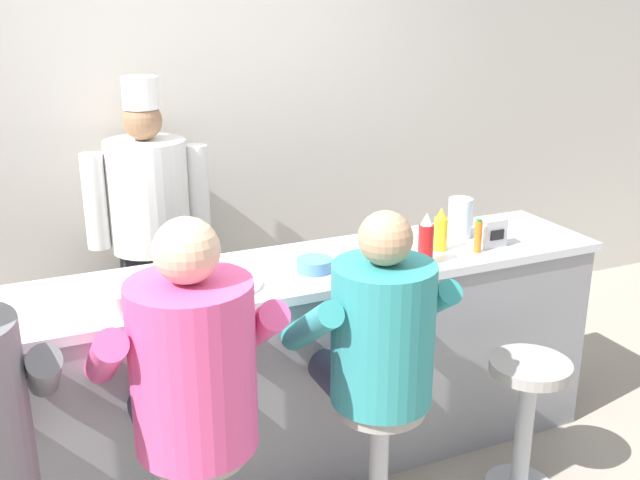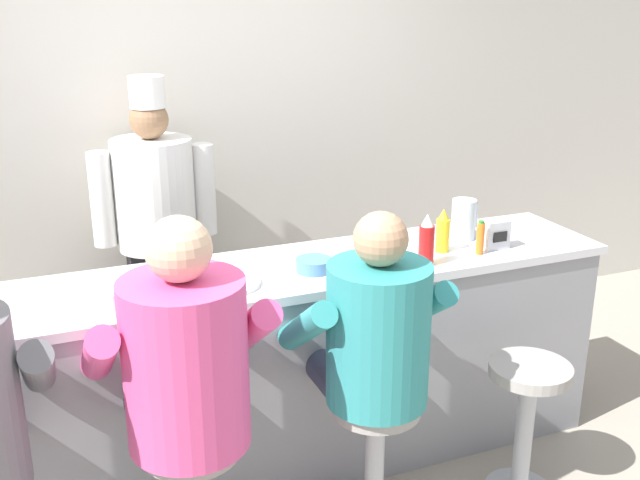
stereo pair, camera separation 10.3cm
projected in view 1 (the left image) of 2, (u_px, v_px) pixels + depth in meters
name	position (u px, v px, depth m)	size (l,w,h in m)	color
wall_back	(183.00, 134.00, 4.28)	(10.00, 0.06, 2.70)	beige
diner_counter	(271.00, 373.00, 3.37)	(3.19, 0.60, 0.99)	gray
ketchup_bottle_red	(426.00, 240.00, 3.27)	(0.07, 0.07, 0.23)	red
mustard_bottle_yellow	(441.00, 231.00, 3.45)	(0.06, 0.06, 0.21)	yellow
hot_sauce_bottle_orange	(478.00, 236.00, 3.42)	(0.04, 0.04, 0.16)	orange
water_pitcher_clear	(460.00, 218.00, 3.63)	(0.13, 0.12, 0.20)	silver
breakfast_plate	(230.00, 283.00, 3.05)	(0.26, 0.26, 0.05)	white
cereal_bowl	(314.00, 265.00, 3.21)	(0.16, 0.16, 0.06)	#4C7FB7
coffee_mug_white	(120.00, 305.00, 2.76)	(0.13, 0.08, 0.09)	white
napkin_dispenser_chrome	(493.00, 233.00, 3.50)	(0.12, 0.07, 0.14)	silver
diner_seated_pink	(191.00, 373.00, 2.56)	(0.65, 0.64, 1.46)	#B2B5BA
diner_seated_teal	(378.00, 342.00, 2.85)	(0.59, 0.59, 1.39)	#B2B5BA
empty_stool_round	(527.00, 405.00, 3.24)	(0.35, 0.35, 0.63)	#B2B5BA
cook_in_whites_near	(150.00, 222.00, 4.04)	(0.67, 0.43, 1.72)	#232328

